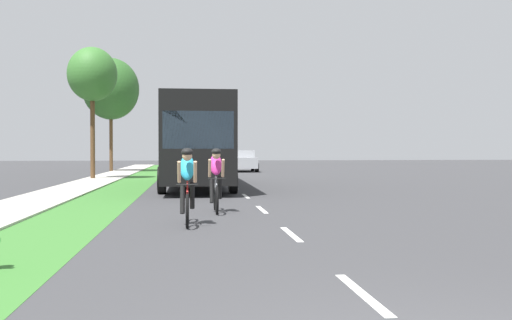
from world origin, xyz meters
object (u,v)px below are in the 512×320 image
at_px(sedan_silver, 243,161).
at_px(suv_white, 223,156).
at_px(street_tree_near, 92,75).
at_px(cyclist_trailing, 216,180).
at_px(pickup_red, 195,158).
at_px(cyclist_lead, 187,186).
at_px(street_tree_far, 111,89).
at_px(bus_black, 197,139).

distance_m(sedan_silver, suv_white, 19.38).
bearing_deg(street_tree_near, cyclist_trailing, -71.00).
xyz_separation_m(sedan_silver, pickup_red, (-3.29, 9.81, 0.06)).
xyz_separation_m(sedan_silver, street_tree_near, (-8.81, -9.79, 4.71)).
relative_size(cyclist_lead, street_tree_near, 0.25).
height_order(street_tree_near, street_tree_far, street_tree_far).
distance_m(cyclist_trailing, pickup_red, 36.26).
bearing_deg(cyclist_lead, bus_black, 88.51).
xyz_separation_m(cyclist_trailing, bus_black, (-0.37, 9.87, 1.17)).
relative_size(cyclist_trailing, bus_black, 0.15).
height_order(pickup_red, suv_white, suv_white).
xyz_separation_m(bus_black, suv_white, (3.18, 35.96, -1.03)).
height_order(cyclist_trailing, sedan_silver, cyclist_trailing).
xyz_separation_m(pickup_red, suv_white, (3.03, 9.57, 0.12)).
xyz_separation_m(bus_black, street_tree_near, (-5.37, 6.79, 3.50)).
bearing_deg(street_tree_far, suv_white, 64.16).
height_order(bus_black, suv_white, bus_black).
relative_size(pickup_red, suv_white, 1.09).
height_order(cyclist_trailing, pickup_red, pickup_red).
height_order(cyclist_lead, pickup_red, pickup_red).
bearing_deg(street_tree_far, pickup_red, 56.52).
relative_size(cyclist_trailing, sedan_silver, 0.40).
bearing_deg(bus_black, pickup_red, 89.67).
xyz_separation_m(sedan_silver, suv_white, (-0.26, 19.38, 0.18)).
bearing_deg(bus_black, cyclist_trailing, -87.84).
bearing_deg(cyclist_lead, suv_white, 85.85).
bearing_deg(sedan_silver, street_tree_near, -131.99).
height_order(cyclist_lead, suv_white, suv_white).
xyz_separation_m(pickup_red, street_tree_near, (-5.52, -19.59, 4.65)).
distance_m(cyclist_lead, sedan_silver, 29.01).
bearing_deg(street_tree_far, cyclist_lead, -79.38).
distance_m(pickup_red, suv_white, 10.04).
distance_m(cyclist_trailing, street_tree_far, 28.34).
bearing_deg(bus_black, sedan_silver, 78.27).
xyz_separation_m(cyclist_lead, street_tree_near, (-5.05, 18.98, 4.66)).
distance_m(cyclist_lead, street_tree_far, 30.43).
distance_m(bus_black, sedan_silver, 16.98).
relative_size(sedan_silver, suv_white, 0.91).
xyz_separation_m(cyclist_trailing, street_tree_far, (-6.22, 27.19, 5.04)).
relative_size(pickup_red, street_tree_far, 0.63).
xyz_separation_m(bus_black, street_tree_far, (-5.85, 17.32, 3.87)).
distance_m(bus_black, pickup_red, 26.41).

